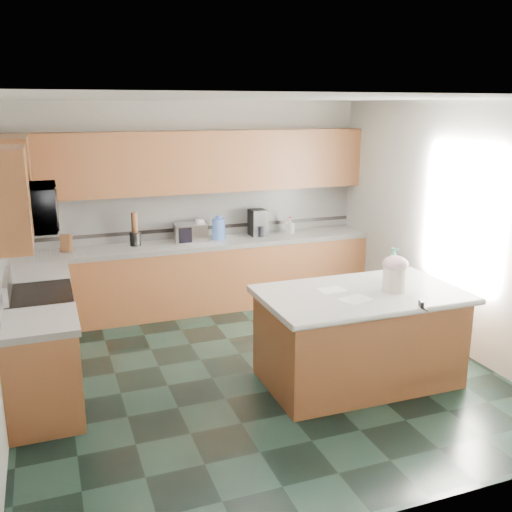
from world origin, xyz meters
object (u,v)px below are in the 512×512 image
treat_jar (394,279)px  island_top (361,295)px  knife_block (66,243)px  coffee_maker (258,223)px  island_base (358,339)px  toaster_oven (191,233)px  soap_bottle_island (393,264)px

treat_jar → island_top: bearing=160.9°
island_top → treat_jar: (0.31, -0.09, 0.15)m
knife_block → coffee_maker: (2.49, 0.03, 0.07)m
island_top → treat_jar: 0.35m
coffee_maker → island_base: bearing=-90.0°
treat_jar → island_base: bearing=160.9°
knife_block → toaster_oven: 1.54m
soap_bottle_island → knife_block: soap_bottle_island is taller
treat_jar → coffee_maker: (-0.37, 2.70, 0.06)m
island_top → coffee_maker: coffee_maker is taller
island_top → island_base: bearing=0.5°
coffee_maker → soap_bottle_island: bearing=-78.5°
toaster_oven → coffee_maker: bearing=9.0°
island_top → coffee_maker: 2.62m
island_top → soap_bottle_island: soap_bottle_island is taller
treat_jar → knife_block: 3.91m
treat_jar → soap_bottle_island: 0.35m
island_top → coffee_maker: bearing=91.9°
toaster_oven → treat_jar: bearing=-56.6°
island_base → toaster_oven: toaster_oven is taller
toaster_oven → coffee_maker: coffee_maker is taller
island_top → toaster_oven: size_ratio=4.64×
soap_bottle_island → toaster_oven: 2.81m
island_base → treat_jar: 0.69m
island_base → toaster_oven: (-1.01, 2.58, 0.61)m
soap_bottle_island → coffee_maker: size_ratio=0.93×
knife_block → island_base: bearing=-23.3°
treat_jar → toaster_oven: (-1.32, 2.67, 0.00)m
island_base → soap_bottle_island: size_ratio=5.41×
toaster_oven → soap_bottle_island: bearing=-50.7°
treat_jar → toaster_oven: size_ratio=0.57×
island_top → knife_block: size_ratio=9.03×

